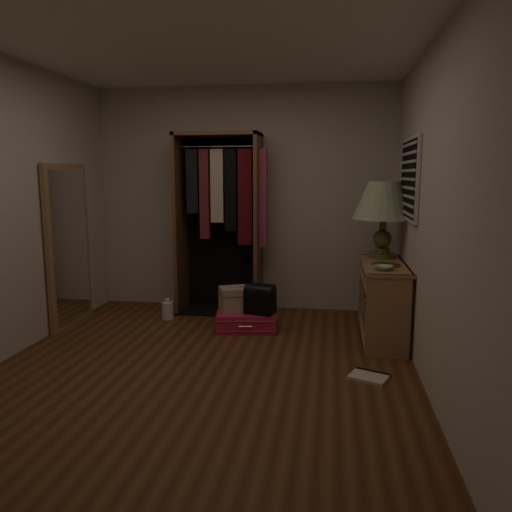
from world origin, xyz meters
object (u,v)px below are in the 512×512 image
console_bookshelf (382,299)px  floor_mirror (68,246)px  open_wardrobe (224,208)px  white_jug (168,310)px  table_lamp (384,202)px  pink_suitcase (246,320)px  train_case (238,299)px  black_bag (260,298)px

console_bookshelf → floor_mirror: (-3.24, -0.04, 0.46)m
floor_mirror → open_wardrobe: bearing=27.0°
floor_mirror → white_jug: bearing=19.5°
open_wardrobe → white_jug: bearing=-142.2°
floor_mirror → table_lamp: floor_mirror is taller
pink_suitcase → train_case: size_ratio=1.52×
open_wardrobe → table_lamp: 1.79m
pink_suitcase → train_case: 0.24m
train_case → black_bag: black_bag is taller
pink_suitcase → table_lamp: (1.37, 0.24, 1.22)m
open_wardrobe → white_jug: size_ratio=8.76×
train_case → console_bookshelf: bearing=-27.6°
pink_suitcase → white_jug: bearing=157.4°
pink_suitcase → train_case: (-0.09, 0.02, 0.22)m
white_jug → floor_mirror: bearing=-160.5°
black_bag → table_lamp: (1.21, 0.29, 0.97)m
console_bookshelf → floor_mirror: 3.27m
pink_suitcase → black_bag: bearing=-25.7°
floor_mirror → console_bookshelf: bearing=0.7°
open_wardrobe → white_jug: 1.31m
console_bookshelf → table_lamp: table_lamp is taller
open_wardrobe → train_case: size_ratio=4.61×
open_wardrobe → train_case: 1.13m
pink_suitcase → floor_mirror: bearing=174.7°
table_lamp → console_bookshelf: bearing=-90.8°
console_bookshelf → black_bag: 1.21m
console_bookshelf → open_wardrobe: open_wardrobe is taller
open_wardrobe → white_jug: open_wardrobe is taller
console_bookshelf → open_wardrobe: (-1.73, 0.73, 0.82)m
white_jug → table_lamp: bearing=0.2°
table_lamp → white_jug: (-2.29, -0.01, -1.22)m
open_wardrobe → black_bag: open_wardrobe is taller
pink_suitcase → table_lamp: table_lamp is taller
pink_suitcase → black_bag: size_ratio=2.06×
pink_suitcase → console_bookshelf: bearing=-11.1°
train_case → table_lamp: size_ratio=0.58×
console_bookshelf → black_bag: console_bookshelf is taller
pink_suitcase → white_jug: white_jug is taller
open_wardrobe → black_bag: (0.52, -0.71, -0.86)m
floor_mirror → train_case: size_ratio=3.82×
open_wardrobe → pink_suitcase: 1.35m
train_case → table_lamp: 1.78m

